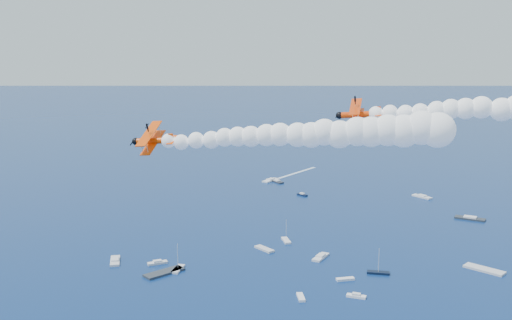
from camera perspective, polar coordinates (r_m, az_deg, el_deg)
The scene contains 5 objects.
biplane_lead at distance 112.68m, azimuth 9.60°, elevation 4.20°, with size 8.23×9.23×5.56m, color #EE3A05, non-canonical shape.
biplane_trail at distance 114.11m, azimuth -9.46°, elevation 1.77°, with size 8.44×9.47×5.70m, color #FF4905, non-canonical shape.
smoke_trail_trail at distance 106.50m, azimuth 3.74°, elevation 2.33°, with size 49.72×22.30×9.85m, color white, non-canonical shape.
spectator_boats at distance 211.74m, azimuth 14.88°, elevation -8.76°, with size 231.58×178.06×0.70m.
boat_wakes at distance 254.98m, azimuth 22.62°, elevation -5.94°, with size 219.30×98.87×0.04m.
Camera 1 is at (55.07, -79.23, 70.38)m, focal length 42.96 mm.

